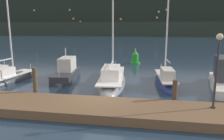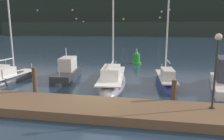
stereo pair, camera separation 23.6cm
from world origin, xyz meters
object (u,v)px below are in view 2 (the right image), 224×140
at_px(sailboat_berth_4, 112,81).
at_px(dock_lamppost, 217,59).
at_px(motorboat_berth_3, 67,76).
at_px(sailboat_berth_2, 10,80).
at_px(channel_buoy, 136,58).
at_px(sailboat_berth_5, 166,83).

xyz_separation_m(sailboat_berth_4, dock_lamppost, (6.04, -5.64, 2.76)).
bearing_deg(dock_lamppost, motorboat_berth_3, 148.15).
relative_size(sailboat_berth_2, channel_buoy, 4.81).
distance_m(sailboat_berth_4, channel_buoy, 9.58).
bearing_deg(sailboat_berth_2, motorboat_berth_3, 23.16).
distance_m(motorboat_berth_3, channel_buoy, 10.31).
height_order(sailboat_berth_2, sailboat_berth_4, sailboat_berth_4).
xyz_separation_m(motorboat_berth_3, sailboat_berth_4, (4.06, -0.63, -0.13)).
relative_size(motorboat_berth_3, sailboat_berth_5, 0.57).
relative_size(sailboat_berth_4, sailboat_berth_5, 1.28).
xyz_separation_m(sailboat_berth_2, sailboat_berth_5, (12.37, 1.45, 0.02)).
distance_m(sailboat_berth_2, dock_lamppost, 15.20).
height_order(sailboat_berth_2, channel_buoy, sailboat_berth_2).
distance_m(sailboat_berth_4, dock_lamppost, 8.72).
height_order(sailboat_berth_4, sailboat_berth_5, sailboat_berth_4).
bearing_deg(sailboat_berth_2, dock_lamppost, -17.52).
distance_m(motorboat_berth_3, dock_lamppost, 12.18).
bearing_deg(motorboat_berth_3, sailboat_berth_5, -2.25).
bearing_deg(dock_lamppost, sailboat_berth_2, 162.48).
height_order(sailboat_berth_5, dock_lamppost, sailboat_berth_5).
relative_size(sailboat_berth_2, sailboat_berth_4, 0.74).
xyz_separation_m(sailboat_berth_2, sailboat_berth_4, (8.21, 1.15, 0.03)).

